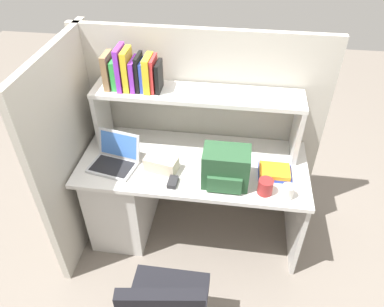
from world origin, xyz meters
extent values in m
plane|color=slate|center=(0.00, 0.00, 0.00)|extent=(8.00, 8.00, 0.00)
cube|color=silver|center=(0.00, 0.00, 0.71)|extent=(1.60, 0.70, 0.03)
cube|color=beige|center=(-0.55, 0.00, 0.35)|extent=(0.40, 0.64, 0.70)
cube|color=beige|center=(0.78, 0.00, 0.35)|extent=(0.03, 0.64, 0.70)
cube|color=#B2ADA0|center=(0.00, 0.38, 0.78)|extent=(1.84, 0.05, 1.55)
cube|color=#B2ADA0|center=(-0.85, -0.05, 0.78)|extent=(0.05, 1.06, 1.55)
cube|color=beige|center=(-0.70, 0.20, 0.94)|extent=(0.03, 0.28, 0.42)
cube|color=beige|center=(0.70, 0.20, 0.94)|extent=(0.03, 0.28, 0.42)
cube|color=silver|center=(0.00, 0.20, 1.17)|extent=(1.44, 0.28, 0.03)
cube|color=olive|center=(-0.60, 0.19, 1.30)|extent=(0.04, 0.15, 0.24)
cube|color=green|center=(-0.55, 0.20, 1.28)|extent=(0.04, 0.16, 0.20)
cube|color=purple|center=(-0.51, 0.19, 1.33)|extent=(0.03, 0.18, 0.29)
cube|color=yellow|center=(-0.46, 0.19, 1.32)|extent=(0.04, 0.16, 0.28)
cube|color=purple|center=(-0.42, 0.20, 1.28)|extent=(0.03, 0.18, 0.21)
cube|color=black|center=(-0.39, 0.20, 1.30)|extent=(0.02, 0.16, 0.24)
cube|color=blue|center=(-0.36, 0.19, 1.28)|extent=(0.02, 0.14, 0.20)
cube|color=yellow|center=(-0.32, 0.19, 1.30)|extent=(0.04, 0.17, 0.24)
cube|color=red|center=(-0.29, 0.20, 1.29)|extent=(0.02, 0.16, 0.23)
cube|color=black|center=(-0.25, 0.19, 1.28)|extent=(0.03, 0.15, 0.20)
cube|color=#B7BABF|center=(-0.54, -0.13, 0.74)|extent=(0.35, 0.28, 0.02)
cube|color=black|center=(-0.54, -0.14, 0.75)|extent=(0.30, 0.22, 0.00)
cube|color=#B7BABF|center=(-0.52, -0.02, 0.85)|extent=(0.32, 0.12, 0.20)
cube|color=#3F72CC|center=(-0.52, -0.03, 0.85)|extent=(0.28, 0.09, 0.16)
cube|color=#264C2D|center=(0.24, -0.17, 0.86)|extent=(0.30, 0.20, 0.26)
cube|color=#2B5734|center=(0.24, -0.27, 0.80)|extent=(0.22, 0.04, 0.12)
cube|color=#262628|center=(-0.10, -0.24, 0.75)|extent=(0.07, 0.11, 0.03)
cylinder|color=white|center=(0.63, -0.25, 0.78)|extent=(0.08, 0.08, 0.09)
cube|color=#BFB299|center=(-0.20, -0.10, 0.78)|extent=(0.24, 0.16, 0.10)
cylinder|color=maroon|center=(0.50, -0.23, 0.78)|extent=(0.10, 0.10, 0.11)
cube|color=blue|center=(0.57, -0.04, 0.74)|extent=(0.22, 0.18, 0.03)
cube|color=orange|center=(0.56, -0.06, 0.77)|extent=(0.20, 0.16, 0.03)
cube|color=black|center=(-0.02, -0.93, 0.45)|extent=(0.44, 0.44, 0.08)
camera|label=1|loc=(0.26, -1.95, 2.40)|focal=34.16mm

